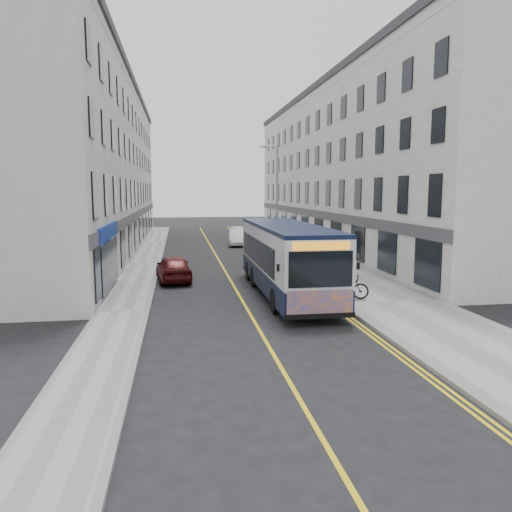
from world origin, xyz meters
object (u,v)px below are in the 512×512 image
object	(u,v)px
pedestrian_far	(329,245)
car_white	(238,237)
bicycle	(345,287)
streetlamp	(276,197)
city_bus	(286,257)
pedestrian_near	(301,243)
car_maroon	(174,268)

from	to	relation	value
pedestrian_far	car_white	bearing A→B (deg)	97.08
bicycle	streetlamp	bearing A→B (deg)	16.18
streetlamp	car_white	size ratio (longest dim) A/B	1.88
streetlamp	pedestrian_far	xyz separation A→B (m)	(3.29, -2.30, -3.30)
bicycle	car_white	xyz separation A→B (m)	(-1.99, 22.93, 0.04)
pedestrian_far	city_bus	bearing A→B (deg)	-134.95
streetlamp	pedestrian_near	world-z (taller)	streetlamp
streetlamp	pedestrian_near	size ratio (longest dim) A/B	4.78
bicycle	pedestrian_far	bearing A→B (deg)	1.20
city_bus	pedestrian_far	bearing A→B (deg)	63.15
car_maroon	car_white	bearing A→B (deg)	-114.30
pedestrian_far	car_white	world-z (taller)	pedestrian_far
city_bus	pedestrian_near	bearing A→B (deg)	73.22
pedestrian_near	car_white	size ratio (longest dim) A/B	0.39
city_bus	pedestrian_near	size ratio (longest dim) A/B	6.75
bicycle	pedestrian_near	xyz separation A→B (m)	(1.77, 15.02, 0.29)
streetlamp	city_bus	distance (m)	13.17
pedestrian_near	car_maroon	xyz separation A→B (m)	(-9.19, -8.84, -0.25)
bicycle	car_maroon	world-z (taller)	car_maroon
car_white	city_bus	bearing A→B (deg)	-84.15
streetlamp	pedestrian_near	xyz separation A→B (m)	(2.00, 0.52, -3.43)
city_bus	bicycle	distance (m)	3.05
city_bus	car_maroon	world-z (taller)	city_bus
city_bus	car_maroon	distance (m)	6.91
city_bus	car_maroon	bearing A→B (deg)	139.44
streetlamp	car_white	world-z (taller)	streetlamp
streetlamp	car_maroon	world-z (taller)	streetlamp
streetlamp	car_maroon	distance (m)	11.60
bicycle	car_maroon	size ratio (longest dim) A/B	0.49
city_bus	car_white	distance (m)	21.22
city_bus	car_maroon	size ratio (longest dim) A/B	2.71
bicycle	pedestrian_far	world-z (taller)	pedestrian_far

